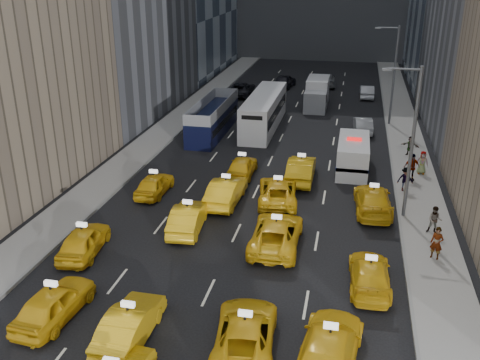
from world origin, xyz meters
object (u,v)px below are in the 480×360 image
(city_bus, at_px, (264,111))
(nypd_van, at_px, (353,156))
(double_decker, at_px, (213,117))
(box_truck, at_px, (317,94))
(pedestrian_0, at_px, (437,243))

(city_bus, bearing_deg, nypd_van, -50.02)
(double_decker, distance_m, box_truck, 13.89)
(box_truck, xyz_separation_m, pedestrian_0, (8.40, -30.06, -0.42))
(nypd_van, bearing_deg, city_bus, 127.35)
(nypd_van, relative_size, pedestrian_0, 3.37)
(double_decker, height_order, box_truck, double_decker)
(nypd_van, height_order, double_decker, double_decker)
(city_bus, distance_m, pedestrian_0, 25.01)
(double_decker, distance_m, pedestrian_0, 25.18)
(nypd_van, xyz_separation_m, double_decker, (-12.27, 6.65, 0.34))
(double_decker, relative_size, city_bus, 0.86)
(double_decker, xyz_separation_m, pedestrian_0, (16.65, -18.89, -0.43))
(city_bus, bearing_deg, pedestrian_0, -60.93)
(nypd_van, height_order, box_truck, box_truck)
(city_bus, distance_m, box_truck, 9.40)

